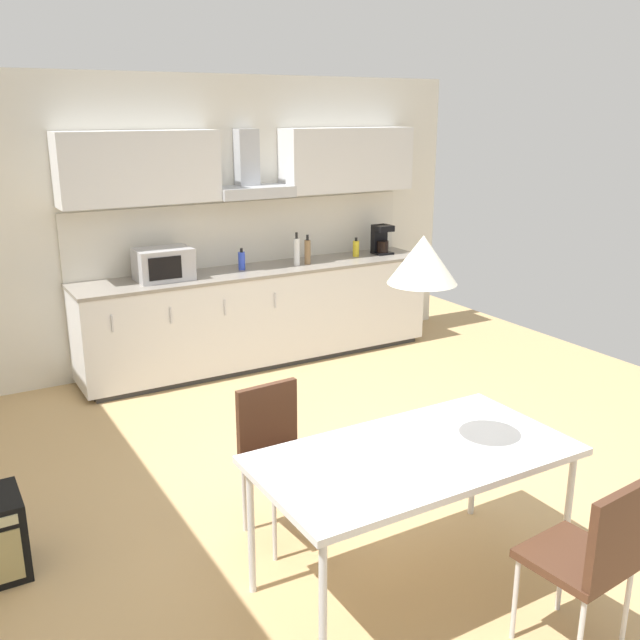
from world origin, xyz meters
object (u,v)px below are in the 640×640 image
microwave (163,264)px  bottle_white (297,251)px  bottle_yellow (356,248)px  chair_far_left (277,446)px  bottle_blue (242,260)px  coffee_maker (381,239)px  bottle_brown (308,252)px  chair_near_right (593,552)px  dining_table (415,460)px  pendant_lamp (423,260)px

microwave → bottle_white: bottle_white is taller
bottle_yellow → chair_far_left: (-2.29, -2.72, -0.47)m
bottle_yellow → bottle_blue: bearing=179.7°
coffee_maker → bottle_blue: size_ratio=1.48×
bottle_blue → bottle_brown: 0.66m
bottle_white → chair_far_left: (-1.56, -2.64, -0.53)m
coffee_maker → chair_near_right: bearing=-113.5°
chair_near_right → chair_far_left: bearing=114.5°
bottle_yellow → bottle_brown: bottle_brown is taller
bottle_brown → chair_far_left: bottle_brown is taller
bottle_white → coffee_maker: bearing=4.3°
bottle_white → dining_table: bottle_white is taller
bottle_yellow → bottle_brown: bearing=-172.2°
pendant_lamp → chair_near_right: bearing=-65.4°
bottle_white → chair_near_right: 4.34m
bottle_blue → bottle_white: bearing=-9.5°
microwave → bottle_brown: bearing=-2.1°
microwave → coffee_maker: size_ratio=1.60×
chair_far_left → microwave: bearing=84.5°
coffee_maker → chair_near_right: (-1.87, -4.30, -0.54)m
coffee_maker → bottle_white: bearing=-175.7°
coffee_maker → dining_table: 4.18m
dining_table → bottle_yellow: bearing=61.2°
chair_far_left → pendant_lamp: 1.46m
chair_near_right → pendant_lamp: pendant_lamp is taller
pendant_lamp → bottle_blue: bearing=79.3°
bottle_blue → pendant_lamp: (-0.66, -3.52, 0.70)m
pendant_lamp → chair_far_left: bearing=114.5°
dining_table → chair_far_left: size_ratio=1.81×
coffee_maker → chair_near_right: coffee_maker is taller
dining_table → microwave: bearing=91.6°
coffee_maker → chair_far_left: size_ratio=0.34×
microwave → coffee_maker: 2.34m
coffee_maker → dining_table: size_ratio=0.19×
bottle_yellow → chair_far_left: bottle_yellow is taller
bottle_brown → bottle_white: size_ratio=0.90×
bottle_blue → dining_table: 3.60m
bottle_brown → bottle_white: 0.12m
chair_near_right → coffee_maker: bearing=66.5°
dining_table → pendant_lamp: (-0.00, 0.00, 1.00)m
chair_near_right → pendant_lamp: size_ratio=2.72×
dining_table → bottle_blue: bearing=79.3°
coffee_maker → bottle_yellow: bearing=179.0°
pendant_lamp → coffee_maker: bearing=57.5°
coffee_maker → dining_table: coffee_maker is taller
microwave → coffee_maker: (2.34, 0.03, 0.01)m
dining_table → pendant_lamp: pendant_lamp is taller
bottle_brown → pendant_lamp: pendant_lamp is taller
bottle_blue → chair_far_left: size_ratio=0.23×
bottle_blue → bottle_yellow: (1.27, -0.01, -0.00)m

